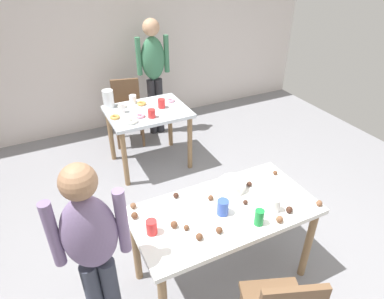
% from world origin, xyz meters
% --- Properties ---
extents(ground_plane, '(6.40, 6.40, 0.00)m').
position_xyz_m(ground_plane, '(0.00, 0.00, 0.00)').
color(ground_plane, gray).
extents(wall_back, '(6.40, 0.10, 2.60)m').
position_xyz_m(wall_back, '(0.00, 3.20, 1.30)').
color(wall_back, silver).
rests_on(wall_back, ground_plane).
extents(dining_table_near, '(1.38, 0.71, 0.75)m').
position_xyz_m(dining_table_near, '(-0.06, -0.02, 0.65)').
color(dining_table_near, white).
rests_on(dining_table_near, ground_plane).
extents(dining_table_far, '(0.94, 0.74, 0.75)m').
position_xyz_m(dining_table_far, '(0.01, 1.87, 0.63)').
color(dining_table_far, silver).
rests_on(dining_table_far, ground_plane).
extents(chair_far_table, '(0.48, 0.48, 0.87)m').
position_xyz_m(chair_far_table, '(-0.04, 2.60, 0.50)').
color(chair_far_table, brown).
rests_on(chair_far_table, ground_plane).
extents(person_girl_near, '(0.46, 0.26, 1.49)m').
position_xyz_m(person_girl_near, '(-1.03, -0.10, 0.89)').
color(person_girl_near, '#383D4C').
rests_on(person_girl_near, ground_plane).
extents(person_adult_far, '(0.46, 0.24, 1.63)m').
position_xyz_m(person_adult_far, '(0.39, 2.63, 0.99)').
color(person_adult_far, '#28282D').
rests_on(person_adult_far, ground_plane).
extents(mixing_bowl, '(0.21, 0.21, 0.08)m').
position_xyz_m(mixing_bowl, '(0.12, 0.16, 0.79)').
color(mixing_bowl, white).
rests_on(mixing_bowl, dining_table_near).
extents(soda_can, '(0.07, 0.07, 0.12)m').
position_xyz_m(soda_can, '(0.07, -0.26, 0.81)').
color(soda_can, '#198438').
rests_on(soda_can, dining_table_near).
extents(fork_near, '(0.17, 0.02, 0.01)m').
position_xyz_m(fork_near, '(-0.25, 0.01, 0.75)').
color(fork_near, silver).
rests_on(fork_near, dining_table_near).
extents(cup_near_0, '(0.08, 0.08, 0.11)m').
position_xyz_m(cup_near_0, '(-0.63, -0.01, 0.80)').
color(cup_near_0, red).
rests_on(cup_near_0, dining_table_near).
extents(cup_near_1, '(0.07, 0.07, 0.11)m').
position_xyz_m(cup_near_1, '(0.26, -0.20, 0.80)').
color(cup_near_1, white).
rests_on(cup_near_1, dining_table_near).
extents(cup_near_2, '(0.08, 0.08, 0.12)m').
position_xyz_m(cup_near_2, '(-0.10, -0.05, 0.81)').
color(cup_near_2, '#3351B2').
rests_on(cup_near_2, dining_table_near).
extents(cake_ball_0, '(0.04, 0.04, 0.04)m').
position_xyz_m(cake_ball_0, '(0.26, 0.13, 0.77)').
color(cake_ball_0, '#3D2319').
rests_on(cake_ball_0, dining_table_near).
extents(cake_ball_1, '(0.04, 0.04, 0.04)m').
position_xyz_m(cake_ball_1, '(0.55, 0.16, 0.77)').
color(cake_ball_1, brown).
rests_on(cake_ball_1, dining_table_near).
extents(cake_ball_2, '(0.05, 0.05, 0.05)m').
position_xyz_m(cake_ball_2, '(-0.67, 0.29, 0.77)').
color(cake_ball_2, brown).
rests_on(cake_ball_2, dining_table_near).
extents(cake_ball_3, '(0.04, 0.04, 0.04)m').
position_xyz_m(cake_ball_3, '(-0.11, 0.12, 0.77)').
color(cake_ball_3, brown).
rests_on(cake_ball_3, dining_table_near).
extents(cake_ball_4, '(0.05, 0.05, 0.05)m').
position_xyz_m(cake_ball_4, '(0.59, -0.30, 0.77)').
color(cake_ball_4, brown).
rests_on(cake_ball_4, dining_table_near).
extents(cake_ball_5, '(0.05, 0.05, 0.05)m').
position_xyz_m(cake_ball_5, '(0.34, -0.26, 0.78)').
color(cake_ball_5, '#3D2319').
rests_on(cake_ball_5, dining_table_near).
extents(cake_ball_6, '(0.04, 0.04, 0.04)m').
position_xyz_m(cake_ball_6, '(0.10, -0.04, 0.77)').
color(cake_ball_6, '#3D2319').
rests_on(cake_ball_6, dining_table_near).
extents(cake_ball_7, '(0.05, 0.05, 0.05)m').
position_xyz_m(cake_ball_7, '(0.21, -0.31, 0.78)').
color(cake_ball_7, brown).
rests_on(cake_ball_7, dining_table_near).
extents(cake_ball_8, '(0.04, 0.04, 0.04)m').
position_xyz_m(cake_ball_8, '(-0.34, 0.26, 0.77)').
color(cake_ball_8, '#3D2319').
rests_on(cake_ball_8, dining_table_near).
extents(cake_ball_9, '(0.04, 0.04, 0.04)m').
position_xyz_m(cake_ball_9, '(-0.41, -0.08, 0.77)').
color(cake_ball_9, brown).
rests_on(cake_ball_9, dining_table_near).
extents(cake_ball_10, '(0.05, 0.05, 0.05)m').
position_xyz_m(cake_ball_10, '(-0.37, -0.20, 0.77)').
color(cake_ball_10, brown).
rests_on(cake_ball_10, dining_table_near).
extents(cake_ball_11, '(0.05, 0.05, 0.05)m').
position_xyz_m(cake_ball_11, '(-0.70, 0.19, 0.77)').
color(cake_ball_11, brown).
rests_on(cake_ball_11, dining_table_near).
extents(cake_ball_12, '(0.05, 0.05, 0.05)m').
position_xyz_m(cake_ball_12, '(-0.22, -0.21, 0.77)').
color(cake_ball_12, brown).
rests_on(cake_ball_12, dining_table_near).
extents(cake_ball_13, '(0.05, 0.05, 0.05)m').
position_xyz_m(cake_ball_13, '(-0.48, -0.02, 0.78)').
color(cake_ball_13, brown).
rests_on(cake_ball_13, dining_table_near).
extents(pitcher_far, '(0.13, 0.13, 0.21)m').
position_xyz_m(pitcher_far, '(-0.37, 2.17, 0.86)').
color(pitcher_far, white).
rests_on(pitcher_far, dining_table_far).
extents(cup_far_0, '(0.08, 0.08, 0.10)m').
position_xyz_m(cup_far_0, '(-0.01, 1.67, 0.80)').
color(cup_far_0, red).
rests_on(cup_far_0, dining_table_far).
extents(cup_far_1, '(0.09, 0.09, 0.10)m').
position_xyz_m(cup_far_1, '(-0.08, 2.15, 0.80)').
color(cup_far_1, white).
rests_on(cup_far_1, dining_table_far).
extents(cup_far_2, '(0.07, 0.07, 0.11)m').
position_xyz_m(cup_far_2, '(-0.27, 1.94, 0.81)').
color(cup_far_2, white).
rests_on(cup_far_2, dining_table_far).
extents(cup_far_3, '(0.09, 0.09, 0.11)m').
position_xyz_m(cup_far_3, '(0.19, 1.86, 0.81)').
color(cup_far_3, red).
rests_on(cup_far_3, dining_table_far).
extents(donut_far_0, '(0.11, 0.11, 0.03)m').
position_xyz_m(donut_far_0, '(-0.39, 1.83, 0.77)').
color(donut_far_0, gold).
rests_on(donut_far_0, dining_table_far).
extents(donut_far_1, '(0.11, 0.11, 0.03)m').
position_xyz_m(donut_far_1, '(-0.00, 2.05, 0.77)').
color(donut_far_1, gold).
rests_on(donut_far_1, dining_table_far).
extents(donut_far_2, '(0.14, 0.14, 0.04)m').
position_xyz_m(donut_far_2, '(-0.25, 1.65, 0.77)').
color(donut_far_2, white).
rests_on(donut_far_2, dining_table_far).
extents(donut_far_3, '(0.10, 0.10, 0.03)m').
position_xyz_m(donut_far_3, '(0.36, 1.98, 0.77)').
color(donut_far_3, pink).
rests_on(donut_far_3, dining_table_far).
extents(donut_far_4, '(0.11, 0.11, 0.03)m').
position_xyz_m(donut_far_4, '(-0.12, 1.73, 0.77)').
color(donut_far_4, pink).
rests_on(donut_far_4, dining_table_far).
extents(donut_far_5, '(0.11, 0.11, 0.03)m').
position_xyz_m(donut_far_5, '(-0.23, 2.09, 0.77)').
color(donut_far_5, white).
rests_on(donut_far_5, dining_table_far).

